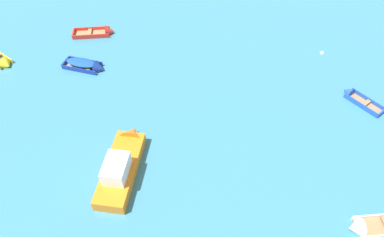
{
  "coord_description": "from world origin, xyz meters",
  "views": [
    {
      "loc": [
        3.35,
        4.85,
        18.91
      ],
      "look_at": [
        0.0,
        21.58,
        0.15
      ],
      "focal_mm": 32.65,
      "sensor_mm": 36.0,
      "label": 1
    }
  ],
  "objects": [
    {
      "name": "rowboat_blue_back_row_left",
      "position": [
        11.88,
        26.2,
        0.18
      ],
      "size": [
        3.12,
        2.83,
        0.93
      ],
      "color": "#99754C",
      "rests_on": "ground_plane"
    },
    {
      "name": "rowboat_white_distant_center",
      "position": [
        11.35,
        15.32,
        0.19
      ],
      "size": [
        3.93,
        2.18,
        1.16
      ],
      "color": "#99754C",
      "rests_on": "ground_plane"
    },
    {
      "name": "motor_launch_orange_foreground_center",
      "position": [
        -3.53,
        16.64,
        0.62
      ],
      "size": [
        2.24,
        6.34,
        2.23
      ],
      "color": "orange",
      "rests_on": "ground_plane"
    },
    {
      "name": "rowboat_yellow_far_left",
      "position": [
        -17.11,
        24.73,
        0.18
      ],
      "size": [
        3.56,
        2.51,
        1.08
      ],
      "color": "#4C4C51",
      "rests_on": "ground_plane"
    },
    {
      "name": "rowboat_red_midfield_left",
      "position": [
        -10.38,
        30.6,
        0.19
      ],
      "size": [
        4.01,
        2.3,
        1.2
      ],
      "color": "#99754C",
      "rests_on": "ground_plane"
    },
    {
      "name": "rowboat_deep_blue_cluster_inner",
      "position": [
        -9.64,
        25.6,
        0.3
      ],
      "size": [
        3.68,
        1.59,
        1.22
      ],
      "color": "gray",
      "rests_on": "ground_plane"
    },
    {
      "name": "mooring_buoy_trailing",
      "position": [
        9.71,
        31.65,
        0.0
      ],
      "size": [
        0.36,
        0.36,
        0.36
      ],
      "primitive_type": "sphere",
      "color": "silver",
      "rests_on": "ground_plane"
    }
  ]
}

